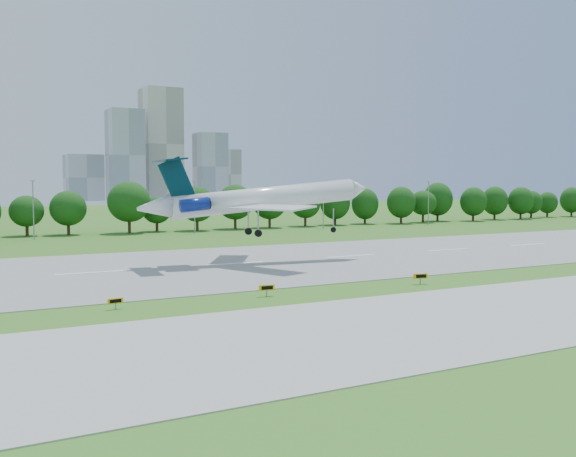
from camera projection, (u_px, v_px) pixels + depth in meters
name	position (u px, v px, depth m)	size (l,w,h in m)	color
ground	(327.00, 289.00, 69.76)	(600.00, 600.00, 0.00)	#325D18
runway	(235.00, 264.00, 91.68)	(400.00, 45.00, 0.08)	gray
taxiway	(441.00, 319.00, 53.98)	(400.00, 23.00, 0.08)	#ADADA8
tree_line	(119.00, 207.00, 150.00)	(288.40, 8.40, 10.40)	#382314
light_poles	(119.00, 207.00, 140.03)	(175.90, 0.25, 12.19)	gray
skyline	(157.00, 158.00, 457.81)	(127.00, 52.00, 80.00)	#B2B2B7
airliner	(254.00, 199.00, 92.66)	(35.94, 25.97, 11.33)	white
taxi_sign_left	(115.00, 301.00, 58.41)	(1.46, 0.34, 1.02)	gray
taxi_sign_centre	(267.00, 288.00, 65.16)	(1.68, 0.34, 1.17)	gray
taxi_sign_right	(420.00, 276.00, 73.10)	(1.75, 0.53, 1.23)	gray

